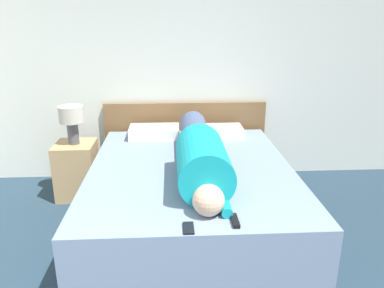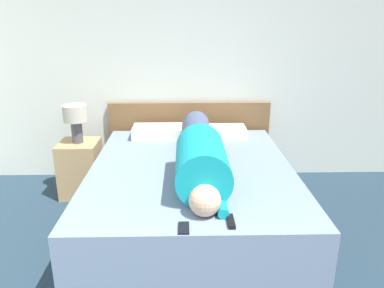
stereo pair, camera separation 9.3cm
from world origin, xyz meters
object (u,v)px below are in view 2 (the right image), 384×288
at_px(nightstand, 81,168).
at_px(pillow_second, 222,132).
at_px(person_lying, 200,153).
at_px(cell_phone, 184,228).
at_px(bed, 192,197).
at_px(table_lamp, 76,117).
at_px(pillow_near_headboard, 158,132).
at_px(tv_remote, 231,221).

xyz_separation_m(nightstand, pillow_second, (1.46, 0.14, 0.34)).
bearing_deg(person_lying, cell_phone, -98.85).
xyz_separation_m(nightstand, cell_phone, (1.05, -1.65, 0.29)).
bearing_deg(bed, table_lamp, 148.71).
bearing_deg(cell_phone, pillow_near_headboard, 98.43).
bearing_deg(person_lying, table_lamp, 145.90).
bearing_deg(pillow_near_headboard, pillow_second, 0.00).
relative_size(pillow_second, tv_remote, 3.23).
bearing_deg(person_lying, pillow_second, 74.10).
xyz_separation_m(nightstand, pillow_near_headboard, (0.79, 0.14, 0.34)).
distance_m(table_lamp, tv_remote, 2.10).
xyz_separation_m(nightstand, tv_remote, (1.34, -1.59, 0.30)).
relative_size(person_lying, tv_remote, 11.85).
height_order(pillow_second, tv_remote, pillow_second).
xyz_separation_m(bed, pillow_second, (0.34, 0.82, 0.34)).
height_order(bed, pillow_near_headboard, pillow_near_headboard).
bearing_deg(cell_phone, person_lying, 81.15).
bearing_deg(tv_remote, person_lying, 100.83).
distance_m(table_lamp, pillow_near_headboard, 0.82).
bearing_deg(person_lying, tv_remote, -79.17).
distance_m(bed, nightstand, 1.31).
height_order(nightstand, cell_phone, cell_phone).
distance_m(person_lying, cell_phone, 0.87).
relative_size(pillow_near_headboard, pillow_second, 1.05).
bearing_deg(table_lamp, pillow_near_headboard, 10.21).
xyz_separation_m(table_lamp, pillow_second, (1.46, 0.14, -0.20)).
xyz_separation_m(nightstand, table_lamp, (0.00, 0.00, 0.54)).
bearing_deg(bed, cell_phone, -93.92).
height_order(bed, pillow_second, pillow_second).
bearing_deg(nightstand, bed, -31.29).
bearing_deg(bed, nightstand, 148.71).
height_order(person_lying, cell_phone, person_lying).
xyz_separation_m(person_lying, cell_phone, (-0.13, -0.85, -0.16)).
bearing_deg(cell_phone, bed, 86.08).
height_order(pillow_near_headboard, tv_remote, pillow_near_headboard).
bearing_deg(nightstand, pillow_second, 5.57).
xyz_separation_m(bed, person_lying, (0.07, -0.12, 0.45)).
height_order(pillow_second, cell_phone, pillow_second).
bearing_deg(tv_remote, pillow_near_headboard, 107.56).
bearing_deg(table_lamp, tv_remote, -50.00).
height_order(tv_remote, cell_phone, tv_remote).
bearing_deg(pillow_second, cell_phone, -102.61).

